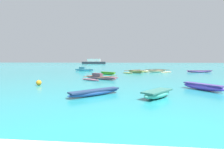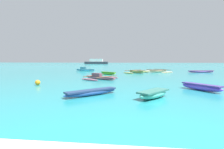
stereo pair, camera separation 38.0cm
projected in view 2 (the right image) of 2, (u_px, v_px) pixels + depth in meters
moored_boat_0 at (201, 71)px, 27.15m from camera, size 4.20×1.39×0.35m
moored_boat_1 at (201, 87)px, 11.31m from camera, size 2.07×2.58×0.42m
moored_boat_2 at (153, 94)px, 9.05m from camera, size 1.96×2.21×0.40m
moored_boat_3 at (100, 77)px, 17.87m from camera, size 3.67×3.96×0.62m
moored_boat_4 at (158, 71)px, 28.08m from camera, size 4.27×4.63×0.44m
moored_boat_5 at (137, 72)px, 26.32m from camera, size 4.03×4.30×0.45m
moored_boat_6 at (108, 73)px, 23.64m from camera, size 2.42×1.90×0.36m
moored_boat_7 at (92, 92)px, 9.75m from camera, size 2.78×2.74×0.32m
moored_boat_8 at (85, 70)px, 30.96m from camera, size 3.59×0.86×0.75m
mooring_buoy_1 at (38, 83)px, 13.71m from camera, size 0.41×0.41×0.41m
distant_ferry at (96, 62)px, 84.20m from camera, size 11.19×2.46×2.46m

